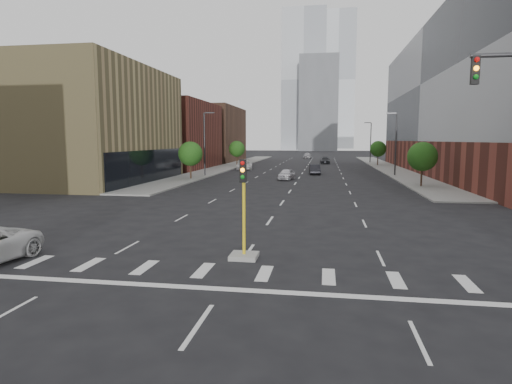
% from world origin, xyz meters
% --- Properties ---
extents(ground, '(400.00, 400.00, 0.00)m').
position_xyz_m(ground, '(0.00, 0.00, 0.00)').
color(ground, black).
rests_on(ground, ground).
extents(sidewalk_left_far, '(5.00, 92.00, 0.15)m').
position_xyz_m(sidewalk_left_far, '(-15.00, 74.00, 0.07)').
color(sidewalk_left_far, gray).
rests_on(sidewalk_left_far, ground).
extents(sidewalk_right_far, '(5.00, 92.00, 0.15)m').
position_xyz_m(sidewalk_right_far, '(15.00, 74.00, 0.07)').
color(sidewalk_right_far, gray).
rests_on(sidewalk_right_far, ground).
extents(building_left_mid, '(20.00, 24.00, 14.00)m').
position_xyz_m(building_left_mid, '(-27.50, 40.00, 7.00)').
color(building_left_mid, tan).
rests_on(building_left_mid, ground).
extents(building_left_far_a, '(20.00, 22.00, 12.00)m').
position_xyz_m(building_left_far_a, '(-27.50, 66.00, 6.00)').
color(building_left_far_a, brown).
rests_on(building_left_far_a, ground).
extents(building_left_far_b, '(20.00, 24.00, 13.00)m').
position_xyz_m(building_left_far_b, '(-27.50, 92.00, 6.50)').
color(building_left_far_b, brown).
rests_on(building_left_far_b, ground).
extents(building_right_main, '(24.00, 70.00, 22.00)m').
position_xyz_m(building_right_main, '(29.50, 60.00, 11.00)').
color(building_right_main, brown).
rests_on(building_right_main, ground).
extents(tower_left, '(22.00, 22.00, 70.00)m').
position_xyz_m(tower_left, '(-8.00, 220.00, 35.00)').
color(tower_left, '#B2B7BC').
rests_on(tower_left, ground).
extents(tower_right, '(20.00, 20.00, 80.00)m').
position_xyz_m(tower_right, '(10.00, 260.00, 40.00)').
color(tower_right, '#B2B7BC').
rests_on(tower_right, ground).
extents(tower_mid, '(18.00, 18.00, 44.00)m').
position_xyz_m(tower_mid, '(0.00, 200.00, 22.00)').
color(tower_mid, slate).
rests_on(tower_mid, ground).
extents(median_traffic_signal, '(1.20, 1.20, 4.40)m').
position_xyz_m(median_traffic_signal, '(0.00, 8.97, 0.97)').
color(median_traffic_signal, '#999993').
rests_on(median_traffic_signal, ground).
extents(streetlight_right_a, '(1.60, 0.22, 9.07)m').
position_xyz_m(streetlight_right_a, '(13.41, 55.00, 5.01)').
color(streetlight_right_a, '#2D2D30').
rests_on(streetlight_right_a, ground).
extents(streetlight_right_b, '(1.60, 0.22, 9.07)m').
position_xyz_m(streetlight_right_b, '(13.41, 90.00, 5.01)').
color(streetlight_right_b, '#2D2D30').
rests_on(streetlight_right_b, ground).
extents(streetlight_left, '(1.60, 0.22, 9.07)m').
position_xyz_m(streetlight_left, '(-13.41, 50.00, 5.01)').
color(streetlight_left, '#2D2D30').
rests_on(streetlight_left, ground).
extents(tree_left_near, '(3.20, 3.20, 4.85)m').
position_xyz_m(tree_left_near, '(-14.00, 45.00, 3.39)').
color(tree_left_near, '#382619').
rests_on(tree_left_near, ground).
extents(tree_left_far, '(3.20, 3.20, 4.85)m').
position_xyz_m(tree_left_far, '(-14.00, 75.00, 3.39)').
color(tree_left_far, '#382619').
rests_on(tree_left_far, ground).
extents(tree_right_near, '(3.20, 3.20, 4.85)m').
position_xyz_m(tree_right_near, '(14.00, 40.00, 3.39)').
color(tree_right_near, '#382619').
rests_on(tree_right_near, ground).
extents(tree_right_far, '(3.20, 3.20, 4.85)m').
position_xyz_m(tree_right_far, '(14.00, 80.00, 3.39)').
color(tree_right_far, '#382619').
rests_on(tree_right_far, ground).
extents(car_near_left, '(2.28, 4.41, 1.43)m').
position_xyz_m(car_near_left, '(-1.50, 46.68, 0.72)').
color(car_near_left, silver).
rests_on(car_near_left, ground).
extents(car_mid_right, '(1.95, 4.66, 1.50)m').
position_xyz_m(car_mid_right, '(1.96, 56.35, 0.75)').
color(car_mid_right, black).
rests_on(car_mid_right, ground).
extents(car_far_left, '(3.59, 6.17, 1.62)m').
position_xyz_m(car_far_left, '(-10.50, 64.70, 0.81)').
color(car_far_left, silver).
rests_on(car_far_left, ground).
extents(car_deep_right, '(2.13, 4.95, 1.42)m').
position_xyz_m(car_deep_right, '(3.50, 85.45, 0.71)').
color(car_deep_right, black).
rests_on(car_deep_right, ground).
extents(car_distant, '(2.23, 5.09, 1.71)m').
position_xyz_m(car_distant, '(-1.35, 110.28, 0.85)').
color(car_distant, '#A5A4A9').
rests_on(car_distant, ground).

